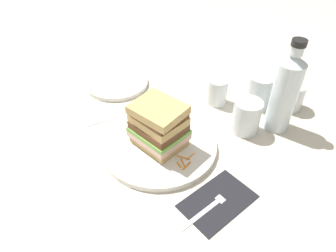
{
  "coord_description": "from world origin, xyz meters",
  "views": [
    {
      "loc": [
        0.47,
        -0.37,
        0.55
      ],
      "look_at": [
        0.02,
        0.01,
        0.06
      ],
      "focal_mm": 32.85,
      "sensor_mm": 36.0,
      "label": 1
    }
  ],
  "objects_px": {
    "napkin_dark": "(218,201)",
    "side_plate": "(117,83)",
    "juice_glass": "(246,118)",
    "empty_tumbler_2": "(291,96)",
    "fork": "(211,206)",
    "knife": "(116,115)",
    "empty_tumbler_0": "(217,91)",
    "water_bottle": "(285,92)",
    "sandwich": "(159,125)",
    "empty_tumbler_1": "(260,91)",
    "main_plate": "(159,145)"
  },
  "relations": [
    {
      "from": "fork",
      "to": "water_bottle",
      "type": "height_order",
      "value": "water_bottle"
    },
    {
      "from": "sandwich",
      "to": "empty_tumbler_2",
      "type": "xyz_separation_m",
      "value": [
        0.12,
        0.41,
        -0.03
      ]
    },
    {
      "from": "main_plate",
      "to": "water_bottle",
      "type": "relative_size",
      "value": 1.15
    },
    {
      "from": "sandwich",
      "to": "napkin_dark",
      "type": "height_order",
      "value": "sandwich"
    },
    {
      "from": "water_bottle",
      "to": "juice_glass",
      "type": "bearing_deg",
      "value": -121.23
    },
    {
      "from": "empty_tumbler_1",
      "to": "water_bottle",
      "type": "bearing_deg",
      "value": -26.04
    },
    {
      "from": "sandwich",
      "to": "empty_tumbler_1",
      "type": "distance_m",
      "value": 0.35
    },
    {
      "from": "juice_glass",
      "to": "knife",
      "type": "bearing_deg",
      "value": -141.27
    },
    {
      "from": "napkin_dark",
      "to": "fork",
      "type": "relative_size",
      "value": 0.96
    },
    {
      "from": "main_plate",
      "to": "empty_tumbler_2",
      "type": "height_order",
      "value": "empty_tumbler_2"
    },
    {
      "from": "fork",
      "to": "water_bottle",
      "type": "relative_size",
      "value": 0.65
    },
    {
      "from": "juice_glass",
      "to": "side_plate",
      "type": "relative_size",
      "value": 0.46
    },
    {
      "from": "fork",
      "to": "knife",
      "type": "height_order",
      "value": "fork"
    },
    {
      "from": "main_plate",
      "to": "juice_glass",
      "type": "xyz_separation_m",
      "value": [
        0.1,
        0.22,
        0.04
      ]
    },
    {
      "from": "juice_glass",
      "to": "empty_tumbler_0",
      "type": "height_order",
      "value": "juice_glass"
    },
    {
      "from": "napkin_dark",
      "to": "side_plate",
      "type": "distance_m",
      "value": 0.54
    },
    {
      "from": "main_plate",
      "to": "empty_tumbler_0",
      "type": "xyz_separation_m",
      "value": [
        -0.04,
        0.26,
        0.03
      ]
    },
    {
      "from": "knife",
      "to": "empty_tumbler_2",
      "type": "xyz_separation_m",
      "value": [
        0.31,
        0.42,
        0.04
      ]
    },
    {
      "from": "napkin_dark",
      "to": "empty_tumbler_0",
      "type": "relative_size",
      "value": 2.0
    },
    {
      "from": "knife",
      "to": "empty_tumbler_2",
      "type": "bearing_deg",
      "value": 53.58
    },
    {
      "from": "sandwich",
      "to": "fork",
      "type": "relative_size",
      "value": 0.82
    },
    {
      "from": "fork",
      "to": "knife",
      "type": "relative_size",
      "value": 0.83
    },
    {
      "from": "main_plate",
      "to": "empty_tumbler_1",
      "type": "height_order",
      "value": "empty_tumbler_1"
    },
    {
      "from": "main_plate",
      "to": "juice_glass",
      "type": "height_order",
      "value": "juice_glass"
    },
    {
      "from": "water_bottle",
      "to": "side_plate",
      "type": "xyz_separation_m",
      "value": [
        -0.47,
        -0.21,
        -0.11
      ]
    },
    {
      "from": "knife",
      "to": "side_plate",
      "type": "height_order",
      "value": "side_plate"
    },
    {
      "from": "napkin_dark",
      "to": "knife",
      "type": "xyz_separation_m",
      "value": [
        -0.4,
        0.0,
        0.0
      ]
    },
    {
      "from": "juice_glass",
      "to": "empty_tumbler_2",
      "type": "height_order",
      "value": "juice_glass"
    },
    {
      "from": "sandwich",
      "to": "empty_tumbler_2",
      "type": "height_order",
      "value": "sandwich"
    },
    {
      "from": "napkin_dark",
      "to": "juice_glass",
      "type": "height_order",
      "value": "juice_glass"
    },
    {
      "from": "sandwich",
      "to": "fork",
      "type": "height_order",
      "value": "sandwich"
    },
    {
      "from": "empty_tumbler_0",
      "to": "empty_tumbler_1",
      "type": "relative_size",
      "value": 0.83
    },
    {
      "from": "juice_glass",
      "to": "water_bottle",
      "type": "relative_size",
      "value": 0.36
    },
    {
      "from": "main_plate",
      "to": "sandwich",
      "type": "bearing_deg",
      "value": -44.37
    },
    {
      "from": "juice_glass",
      "to": "water_bottle",
      "type": "bearing_deg",
      "value": 58.77
    },
    {
      "from": "napkin_dark",
      "to": "side_plate",
      "type": "xyz_separation_m",
      "value": [
        -0.54,
        0.1,
        0.01
      ]
    },
    {
      "from": "knife",
      "to": "water_bottle",
      "type": "distance_m",
      "value": 0.47
    },
    {
      "from": "main_plate",
      "to": "napkin_dark",
      "type": "distance_m",
      "value": 0.21
    },
    {
      "from": "fork",
      "to": "side_plate",
      "type": "bearing_deg",
      "value": 167.42
    },
    {
      "from": "juice_glass",
      "to": "empty_tumbler_2",
      "type": "bearing_deg",
      "value": 83.73
    },
    {
      "from": "water_bottle",
      "to": "empty_tumbler_1",
      "type": "bearing_deg",
      "value": 153.96
    },
    {
      "from": "juice_glass",
      "to": "empty_tumbler_1",
      "type": "xyz_separation_m",
      "value": [
        -0.05,
        0.13,
        0.01
      ]
    },
    {
      "from": "main_plate",
      "to": "side_plate",
      "type": "distance_m",
      "value": 0.33
    },
    {
      "from": "empty_tumbler_2",
      "to": "side_plate",
      "type": "xyz_separation_m",
      "value": [
        -0.44,
        -0.32,
        -0.03
      ]
    },
    {
      "from": "main_plate",
      "to": "knife",
      "type": "xyz_separation_m",
      "value": [
        -0.19,
        -0.01,
        -0.01
      ]
    },
    {
      "from": "knife",
      "to": "empty_tumbler_0",
      "type": "distance_m",
      "value": 0.31
    },
    {
      "from": "water_bottle",
      "to": "empty_tumbler_2",
      "type": "distance_m",
      "value": 0.13
    },
    {
      "from": "main_plate",
      "to": "sandwich",
      "type": "distance_m",
      "value": 0.07
    },
    {
      "from": "fork",
      "to": "empty_tumbler_2",
      "type": "distance_m",
      "value": 0.45
    },
    {
      "from": "main_plate",
      "to": "water_bottle",
      "type": "height_order",
      "value": "water_bottle"
    }
  ]
}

